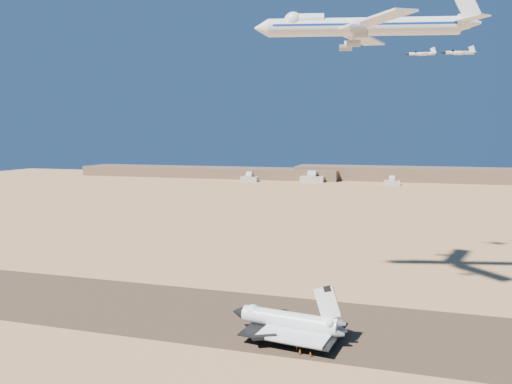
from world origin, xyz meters
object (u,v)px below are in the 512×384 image
(crew_a, at_px, (297,347))
(chase_jet_d, at_px, (459,53))
(crew_c, at_px, (310,354))
(carrier_747, at_px, (356,27))
(shuttle, at_px, (288,322))
(chase_jet_c, at_px, (421,54))
(crew_b, at_px, (300,352))

(crew_a, distance_m, chase_jet_d, 160.00)
(crew_c, height_order, chase_jet_d, chase_jet_d)
(carrier_747, bearing_deg, chase_jet_d, 45.67)
(crew_a, relative_size, crew_c, 1.17)
(shuttle, bearing_deg, crew_a, -55.06)
(carrier_747, bearing_deg, shuttle, -120.17)
(chase_jet_d, bearing_deg, chase_jet_c, -163.05)
(crew_a, xyz_separation_m, chase_jet_c, (32.96, 105.56, 95.43))
(crew_b, distance_m, crew_c, 3.07)
(shuttle, distance_m, crew_c, 14.94)
(shuttle, relative_size, chase_jet_d, 2.25)
(shuttle, distance_m, chase_jet_d, 153.15)
(chase_jet_d, bearing_deg, crew_a, -131.15)
(chase_jet_c, distance_m, chase_jet_d, 20.35)
(crew_c, bearing_deg, carrier_747, -56.18)
(crew_b, bearing_deg, crew_a, -6.18)
(crew_c, distance_m, chase_jet_d, 161.12)
(carrier_747, xyz_separation_m, crew_b, (-7.92, -54.47, -97.71))
(crew_b, relative_size, crew_c, 1.10)
(chase_jet_c, xyz_separation_m, chase_jet_d, (16.58, 11.69, 1.50))
(carrier_747, distance_m, chase_jet_c, 58.55)
(crew_a, xyz_separation_m, crew_c, (4.50, -3.19, -0.13))
(shuttle, distance_m, chase_jet_c, 138.76)
(carrier_747, relative_size, crew_a, 43.56)
(crew_b, xyz_separation_m, chase_jet_d, (48.02, 119.74, 96.99))
(carrier_747, relative_size, crew_b, 46.50)
(shuttle, relative_size, chase_jet_c, 2.59)
(crew_c, bearing_deg, crew_b, 25.58)
(shuttle, xyz_separation_m, chase_jet_c, (37.24, 97.33, 91.63))
(chase_jet_c, bearing_deg, crew_b, -116.37)
(chase_jet_c, bearing_deg, crew_a, -117.48)
(shuttle, height_order, crew_a, shuttle)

